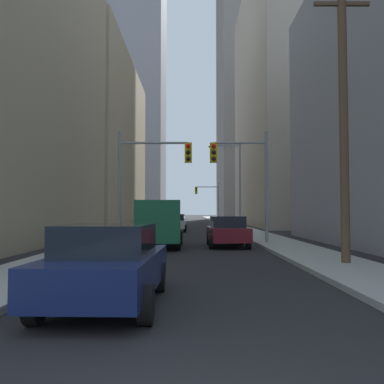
{
  "coord_description": "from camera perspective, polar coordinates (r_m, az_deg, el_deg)",
  "views": [
    {
      "loc": [
        -0.06,
        -2.3,
        1.77
      ],
      "look_at": [
        0.0,
        30.39,
        3.28
      ],
      "focal_mm": 39.06,
      "sensor_mm": 36.0,
      "label": 1
    }
  ],
  "objects": [
    {
      "name": "sidewalk_left",
      "position": [
        52.52,
        -5.03,
        -4.48
      ],
      "size": [
        2.54,
        160.0,
        0.15
      ],
      "primitive_type": "cube",
      "color": "#9E9E99",
      "rests_on": "ground"
    },
    {
      "name": "sidewalk_right",
      "position": [
        52.53,
        4.95,
        -4.48
      ],
      "size": [
        2.54,
        160.0,
        0.15
      ],
      "primitive_type": "cube",
      "color": "#9E9E99",
      "rests_on": "ground"
    },
    {
      "name": "cargo_van_green",
      "position": [
        20.65,
        -4.52,
        -3.97
      ],
      "size": [
        2.17,
        5.27,
        2.26
      ],
      "color": "#195938",
      "rests_on": "ground"
    },
    {
      "name": "sedan_navy",
      "position": [
        8.07,
        -11.54,
        -9.68
      ],
      "size": [
        1.95,
        4.26,
        1.52
      ],
      "color": "#141E4C",
      "rests_on": "ground"
    },
    {
      "name": "sedan_maroon",
      "position": [
        20.98,
        4.75,
        -5.35
      ],
      "size": [
        1.96,
        4.27,
        1.52
      ],
      "color": "maroon",
      "rests_on": "ground"
    },
    {
      "name": "sedan_silver",
      "position": [
        36.23,
        -2.4,
        -4.21
      ],
      "size": [
        1.95,
        4.24,
        1.52
      ],
      "color": "#B7BABF",
      "rests_on": "ground"
    },
    {
      "name": "traffic_signal_near_left",
      "position": [
        22.24,
        -5.68,
        3.26
      ],
      "size": [
        3.91,
        0.44,
        6.0
      ],
      "color": "gray",
      "rests_on": "ground"
    },
    {
      "name": "traffic_signal_near_right",
      "position": [
        22.29,
        6.76,
        3.14
      ],
      "size": [
        3.08,
        0.44,
        6.0
      ],
      "color": "gray",
      "rests_on": "ground"
    },
    {
      "name": "traffic_signal_far_right",
      "position": [
        62.31,
        2.12,
        -0.56
      ],
      "size": [
        3.6,
        0.44,
        6.0
      ],
      "color": "gray",
      "rests_on": "ground"
    },
    {
      "name": "utility_pole_right",
      "position": [
        14.52,
        19.87,
        11.28
      ],
      "size": [
        2.2,
        0.28,
        9.89
      ],
      "color": "brown",
      "rests_on": "ground"
    },
    {
      "name": "street_lamp_right",
      "position": [
        35.26,
        5.74,
        1.94
      ],
      "size": [
        2.74,
        0.32,
        7.5
      ],
      "color": "gray",
      "rests_on": "ground"
    },
    {
      "name": "building_left_mid_office",
      "position": [
        50.0,
        -17.49,
        6.35
      ],
      "size": [
        16.02,
        26.53,
        18.96
      ],
      "primitive_type": "cube",
      "color": "tan",
      "rests_on": "ground"
    },
    {
      "name": "building_left_far_tower",
      "position": [
        100.34,
        -11.2,
        16.34
      ],
      "size": [
        24.38,
        18.6,
        68.65
      ],
      "primitive_type": "cube",
      "color": "#93939E",
      "rests_on": "ground"
    },
    {
      "name": "building_right_mid_block",
      "position": [
        56.31,
        16.13,
        11.71
      ],
      "size": [
        16.95,
        28.84,
        31.24
      ],
      "primitive_type": "cube",
      "color": "#B7A893",
      "rests_on": "ground"
    },
    {
      "name": "building_right_far_highrise",
      "position": [
        98.62,
        8.53,
        18.03
      ],
      "size": [
        15.98,
        24.3,
        73.05
      ],
      "primitive_type": "cube",
      "color": "gray",
      "rests_on": "ground"
    }
  ]
}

